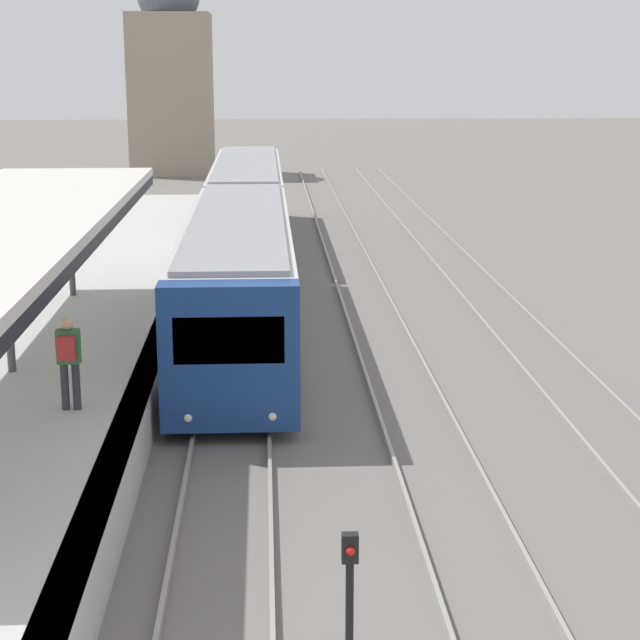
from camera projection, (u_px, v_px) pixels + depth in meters
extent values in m
cube|color=beige|center=(1.00, 219.00, 20.39)|extent=(4.00, 17.44, 0.20)
cube|color=black|center=(105.00, 230.00, 20.54)|extent=(0.08, 17.44, 0.24)
cylinder|color=#47474C|center=(7.00, 299.00, 20.76)|extent=(0.16, 0.16, 2.93)
cylinder|color=#47474C|center=(70.00, 240.00, 27.53)|extent=(0.16, 0.16, 2.93)
cylinder|color=#2D2D33|center=(65.00, 386.00, 18.73)|extent=(0.14, 0.14, 0.85)
cylinder|color=#2D2D33|center=(76.00, 386.00, 18.74)|extent=(0.14, 0.14, 0.85)
cube|color=#2D6638|center=(68.00, 346.00, 18.56)|extent=(0.40, 0.22, 0.60)
sphere|color=tan|center=(67.00, 324.00, 18.46)|extent=(0.22, 0.22, 0.22)
cube|color=#B22828|center=(66.00, 348.00, 18.36)|extent=(0.30, 0.18, 0.40)
cube|color=navy|center=(230.00, 356.00, 19.84)|extent=(2.60, 0.70, 2.77)
cube|color=black|center=(229.00, 340.00, 19.43)|extent=(2.03, 0.04, 0.89)
sphere|color=#EFEACC|center=(188.00, 418.00, 19.73)|extent=(0.16, 0.16, 0.16)
sphere|color=#EFEACC|center=(273.00, 417.00, 19.81)|extent=(0.16, 0.16, 0.16)
cube|color=silver|center=(239.00, 275.00, 27.24)|extent=(2.60, 14.55, 2.77)
cube|color=gray|center=(238.00, 219.00, 26.89)|extent=(2.29, 14.26, 0.12)
cube|color=black|center=(239.00, 263.00, 27.16)|extent=(2.62, 13.38, 0.72)
cylinder|color=black|center=(183.00, 379.00, 22.91)|extent=(0.12, 0.70, 0.70)
cylinder|color=black|center=(286.00, 377.00, 23.02)|extent=(0.12, 0.70, 0.70)
cylinder|color=black|center=(206.00, 287.00, 32.08)|extent=(0.12, 0.70, 0.70)
cylinder|color=black|center=(280.00, 286.00, 32.19)|extent=(0.12, 0.70, 0.70)
cube|color=silver|center=(247.00, 200.00, 41.68)|extent=(2.60, 14.55, 2.77)
cube|color=gray|center=(246.00, 163.00, 41.34)|extent=(2.29, 14.26, 0.12)
cube|color=black|center=(247.00, 192.00, 41.61)|extent=(2.62, 13.38, 0.72)
cylinder|color=black|center=(214.00, 255.00, 37.35)|extent=(0.12, 0.70, 0.70)
cylinder|color=black|center=(277.00, 254.00, 37.47)|extent=(0.12, 0.70, 0.70)
cylinder|color=black|center=(224.00, 216.00, 46.52)|extent=(0.12, 0.70, 0.70)
cylinder|color=black|center=(274.00, 216.00, 46.64)|extent=(0.12, 0.70, 0.70)
cylinder|color=black|center=(350.00, 608.00, 12.84)|extent=(0.10, 0.10, 1.22)
cube|color=black|center=(350.00, 548.00, 12.65)|extent=(0.20, 0.14, 0.36)
sphere|color=red|center=(351.00, 551.00, 12.56)|extent=(0.11, 0.11, 0.11)
cube|color=gray|center=(172.00, 94.00, 66.23)|extent=(4.97, 4.97, 9.72)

